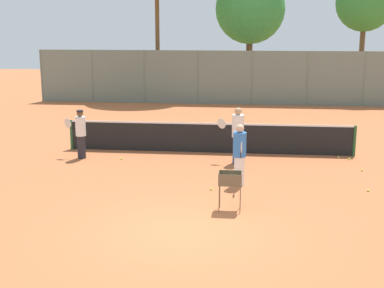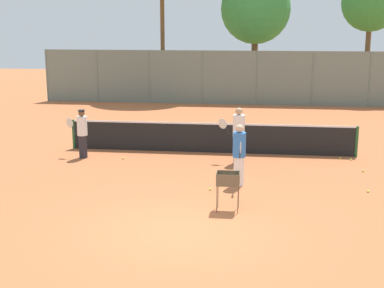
# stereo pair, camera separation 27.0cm
# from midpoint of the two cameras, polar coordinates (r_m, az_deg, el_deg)

# --- Properties ---
(ground_plane) EXTENTS (80.00, 80.00, 0.00)m
(ground_plane) POSITION_cam_midpoint_polar(r_m,az_deg,el_deg) (12.00, -0.57, -9.26)
(ground_plane) COLOR #B26038
(tennis_net) EXTENTS (10.14, 0.10, 1.07)m
(tennis_net) POSITION_cam_midpoint_polar(r_m,az_deg,el_deg) (18.89, 2.41, 0.74)
(tennis_net) COLOR #26592D
(tennis_net) RESTS_ON ground_plane
(back_fence) EXTENTS (21.35, 0.08, 3.00)m
(back_fence) POSITION_cam_midpoint_polar(r_m,az_deg,el_deg) (30.14, 4.26, 7.06)
(back_fence) COLOR slate
(back_fence) RESTS_ON ground_plane
(tree_1) EXTENTS (3.32, 3.32, 7.30)m
(tree_1) POSITION_cam_midpoint_polar(r_m,az_deg,el_deg) (33.24, 18.77, 14.06)
(tree_1) COLOR brown
(tree_1) RESTS_ON ground_plane
(tree_2) EXTENTS (4.34, 4.34, 7.51)m
(tree_2) POSITION_cam_midpoint_polar(r_m,az_deg,el_deg) (34.49, 7.03, 14.08)
(tree_2) COLOR brown
(tree_2) RESTS_ON ground_plane
(player_white_outfit) EXTENTS (0.92, 0.41, 1.84)m
(player_white_outfit) POSITION_cam_midpoint_polar(r_m,az_deg,el_deg) (17.43, 5.41, 0.97)
(player_white_outfit) COLOR #334C8C
(player_white_outfit) RESTS_ON ground_plane
(player_red_cap) EXTENTS (0.36, 0.92, 1.75)m
(player_red_cap) POSITION_cam_midpoint_polar(r_m,az_deg,el_deg) (15.04, 5.56, -1.12)
(player_red_cap) COLOR white
(player_red_cap) RESTS_ON ground_plane
(player_yellow_shirt) EXTENTS (0.86, 0.42, 1.65)m
(player_yellow_shirt) POSITION_cam_midpoint_polar(r_m,az_deg,el_deg) (18.44, -11.23, 1.16)
(player_yellow_shirt) COLOR #26262D
(player_yellow_shirt) RESTS_ON ground_plane
(ball_cart) EXTENTS (0.56, 0.41, 0.97)m
(ball_cart) POSITION_cam_midpoint_polar(r_m,az_deg,el_deg) (13.06, 4.44, -4.03)
(ball_cart) COLOR brown
(ball_cart) RESTS_ON ground_plane
(tennis_ball_1) EXTENTS (0.07, 0.07, 0.07)m
(tennis_ball_1) POSITION_cam_midpoint_polar(r_m,az_deg,el_deg) (18.17, -6.96, -1.53)
(tennis_ball_1) COLOR #D1E54C
(tennis_ball_1) RESTS_ON ground_plane
(tennis_ball_2) EXTENTS (0.07, 0.07, 0.07)m
(tennis_ball_2) POSITION_cam_midpoint_polar(r_m,az_deg,el_deg) (14.78, 2.49, -4.82)
(tennis_ball_2) COLOR #D1E54C
(tennis_ball_2) RESTS_ON ground_plane
(tennis_ball_3) EXTENTS (0.07, 0.07, 0.07)m
(tennis_ball_3) POSITION_cam_midpoint_polar(r_m,az_deg,el_deg) (18.71, 17.00, -1.59)
(tennis_ball_3) COLOR #D1E54C
(tennis_ball_3) RESTS_ON ground_plane
(tennis_ball_4) EXTENTS (0.07, 0.07, 0.07)m
(tennis_ball_4) POSITION_cam_midpoint_polar(r_m,az_deg,el_deg) (17.41, 18.22, -2.74)
(tennis_ball_4) COLOR #D1E54C
(tennis_ball_4) RESTS_ON ground_plane
(tennis_ball_5) EXTENTS (0.07, 0.07, 0.07)m
(tennis_ball_5) POSITION_cam_midpoint_polar(r_m,az_deg,el_deg) (15.38, 18.76, -4.81)
(tennis_ball_5) COLOR #D1E54C
(tennis_ball_5) RESTS_ON ground_plane
(tennis_ball_6) EXTENTS (0.07, 0.07, 0.07)m
(tennis_ball_6) POSITION_cam_midpoint_polar(r_m,az_deg,el_deg) (18.82, 15.94, -1.44)
(tennis_ball_6) COLOR #D1E54C
(tennis_ball_6) RESTS_ON ground_plane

